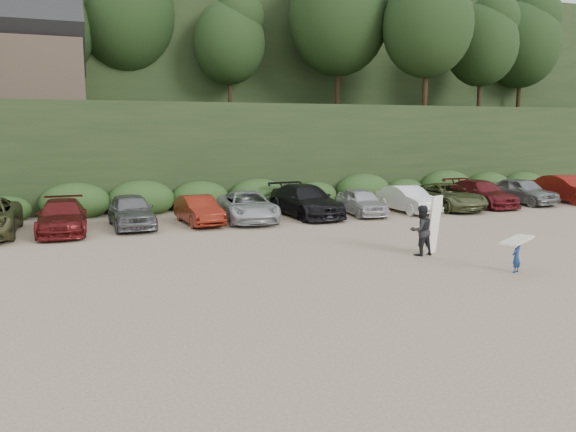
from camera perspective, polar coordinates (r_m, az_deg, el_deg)
name	(u,v)px	position (r m, az deg, el deg)	size (l,w,h in m)	color
ground	(363,264)	(19.29, 7.61, -4.86)	(120.00, 120.00, 0.00)	tan
hillside_backdrop	(170,53)	(53.48, -11.91, 15.92)	(90.00, 41.50, 28.00)	black
parked_cars	(277,204)	(28.29, -1.09, 1.21)	(39.56, 6.07, 1.64)	silver
child_surfer	(517,250)	(19.29, 22.23, -3.18)	(1.85, 1.35, 1.10)	navy
adult_surfer	(422,230)	(20.83, 13.47, -1.38)	(1.36, 0.73, 2.16)	black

